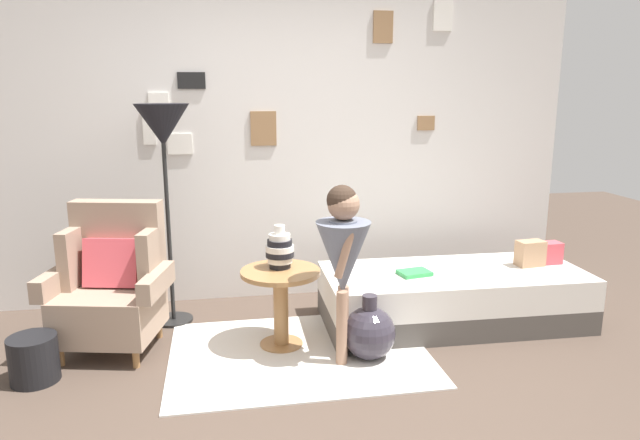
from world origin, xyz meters
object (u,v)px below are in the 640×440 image
(vase_striped, at_px, (280,250))
(book_on_daybed, at_px, (414,273))
(side_table, at_px, (281,293))
(armchair, at_px, (112,284))
(person_child, at_px, (343,251))
(daybed, at_px, (453,297))
(magazine_basket, at_px, (34,359))
(floor_lamp, at_px, (163,135))
(demijohn_near, at_px, (369,332))

(vase_striped, distance_m, book_on_daybed, 1.01)
(vase_striped, bearing_deg, side_table, -94.62)
(armchair, relative_size, person_child, 0.85)
(daybed, distance_m, magazine_basket, 2.82)
(side_table, xyz_separation_m, book_on_daybed, (0.98, 0.14, 0.04))
(daybed, height_order, person_child, person_child)
(vase_striped, bearing_deg, floor_lamp, 145.76)
(floor_lamp, distance_m, book_on_daybed, 2.02)
(daybed, relative_size, side_table, 3.58)
(daybed, height_order, magazine_basket, daybed)
(daybed, xyz_separation_m, magazine_basket, (-2.79, -0.41, -0.06))
(person_child, distance_m, demijohn_near, 0.58)
(vase_striped, distance_m, magazine_basket, 1.61)
(demijohn_near, bearing_deg, side_table, 152.30)
(armchair, distance_m, daybed, 2.40)
(book_on_daybed, xyz_separation_m, demijohn_near, (-0.44, -0.42, -0.24))
(floor_lamp, bearing_deg, demijohn_near, -33.47)
(vase_striped, distance_m, person_child, 0.50)
(side_table, relative_size, demijohn_near, 1.26)
(floor_lamp, bearing_deg, side_table, -37.18)
(demijohn_near, bearing_deg, person_child, -176.50)
(side_table, bearing_deg, vase_striped, 85.38)
(daybed, bearing_deg, book_on_daybed, -173.03)
(book_on_daybed, bearing_deg, armchair, 178.72)
(daybed, xyz_separation_m, vase_striped, (-1.29, -0.13, 0.46))
(floor_lamp, bearing_deg, magazine_basket, -133.36)
(vase_striped, relative_size, book_on_daybed, 1.32)
(vase_striped, relative_size, demijohn_near, 0.68)
(book_on_daybed, xyz_separation_m, magazine_basket, (-2.47, -0.37, -0.28))
(side_table, xyz_separation_m, vase_striped, (0.00, 0.06, 0.28))
(person_child, xyz_separation_m, book_on_daybed, (0.62, 0.43, -0.31))
(floor_lamp, xyz_separation_m, book_on_daybed, (1.72, -0.42, -0.97))
(person_child, bearing_deg, side_table, 140.72)
(daybed, bearing_deg, vase_striped, -174.44)
(person_child, bearing_deg, vase_striped, 135.43)
(floor_lamp, bearing_deg, vase_striped, -34.24)
(armchair, height_order, magazine_basket, armchair)
(daybed, height_order, floor_lamp, floor_lamp)
(side_table, bearing_deg, person_child, -39.28)
(book_on_daybed, bearing_deg, person_child, -145.07)
(daybed, distance_m, floor_lamp, 2.39)
(person_child, relative_size, demijohn_near, 2.67)
(demijohn_near, height_order, magazine_basket, demijohn_near)
(side_table, relative_size, person_child, 0.47)
(armchair, xyz_separation_m, person_child, (1.45, -0.48, 0.29))
(vase_striped, bearing_deg, daybed, 5.56)
(demijohn_near, relative_size, magazine_basket, 1.52)
(armchair, relative_size, magazine_basket, 3.46)
(vase_striped, bearing_deg, book_on_daybed, 5.10)
(side_table, height_order, demijohn_near, side_table)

